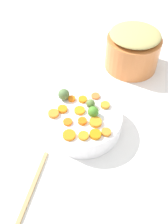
# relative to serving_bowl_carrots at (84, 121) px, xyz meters

# --- Properties ---
(tabletop) EXTENTS (2.40, 2.40, 0.02)m
(tabletop) POSITION_rel_serving_bowl_carrots_xyz_m (0.04, 0.02, -0.05)
(tabletop) COLOR white
(tabletop) RESTS_ON ground
(serving_bowl_carrots) EXTENTS (0.25, 0.25, 0.07)m
(serving_bowl_carrots) POSITION_rel_serving_bowl_carrots_xyz_m (0.00, 0.00, 0.00)
(serving_bowl_carrots) COLOR white
(serving_bowl_carrots) RESTS_ON tabletop
(metal_pot) EXTENTS (0.22, 0.22, 0.14)m
(metal_pot) POSITION_rel_serving_bowl_carrots_xyz_m (0.27, -0.29, 0.03)
(metal_pot) COLOR #D0763D
(metal_pot) RESTS_ON tabletop
(stuffing_mound) EXTENTS (0.20, 0.20, 0.03)m
(stuffing_mound) POSITION_rel_serving_bowl_carrots_xyz_m (0.27, -0.29, 0.12)
(stuffing_mound) COLOR tan
(stuffing_mound) RESTS_ON metal_pot
(carrot_slice_0) EXTENTS (0.04, 0.04, 0.01)m
(carrot_slice_0) POSITION_rel_serving_bowl_carrots_xyz_m (0.04, 0.06, 0.04)
(carrot_slice_0) COLOR orange
(carrot_slice_0) RESTS_ON serving_bowl_carrots
(carrot_slice_1) EXTENTS (0.04, 0.04, 0.01)m
(carrot_slice_1) POSITION_rel_serving_bowl_carrots_xyz_m (-0.03, 0.01, 0.04)
(carrot_slice_1) COLOR orange
(carrot_slice_1) RESTS_ON serving_bowl_carrots
(carrot_slice_2) EXTENTS (0.05, 0.05, 0.01)m
(carrot_slice_2) POSITION_rel_serving_bowl_carrots_xyz_m (0.02, 0.01, 0.04)
(carrot_slice_2) COLOR orange
(carrot_slice_2) RESTS_ON serving_bowl_carrots
(carrot_slice_3) EXTENTS (0.03, 0.03, 0.01)m
(carrot_slice_3) POSITION_rel_serving_bowl_carrots_xyz_m (0.07, 0.02, 0.04)
(carrot_slice_3) COLOR orange
(carrot_slice_3) RESTS_ON serving_bowl_carrots
(carrot_slice_4) EXTENTS (0.04, 0.04, 0.01)m
(carrot_slice_4) POSITION_rel_serving_bowl_carrots_xyz_m (-0.05, -0.02, 0.04)
(carrot_slice_4) COLOR orange
(carrot_slice_4) RESTS_ON serving_bowl_carrots
(carrot_slice_5) EXTENTS (0.03, 0.03, 0.01)m
(carrot_slice_5) POSITION_rel_serving_bowl_carrots_xyz_m (0.01, -0.08, 0.04)
(carrot_slice_5) COLOR orange
(carrot_slice_5) RESTS_ON serving_bowl_carrots
(carrot_slice_6) EXTENTS (0.03, 0.03, 0.01)m
(carrot_slice_6) POSITION_rel_serving_bowl_carrots_xyz_m (-0.02, 0.06, 0.04)
(carrot_slice_6) COLOR orange
(carrot_slice_6) RESTS_ON serving_bowl_carrots
(carrot_slice_7) EXTENTS (0.03, 0.03, 0.01)m
(carrot_slice_7) POSITION_rel_serving_bowl_carrots_xyz_m (0.06, -0.01, 0.04)
(carrot_slice_7) COLOR orange
(carrot_slice_7) RESTS_ON serving_bowl_carrots
(carrot_slice_8) EXTENTS (0.04, 0.04, 0.01)m
(carrot_slice_8) POSITION_rel_serving_bowl_carrots_xyz_m (-0.09, -0.04, 0.04)
(carrot_slice_8) COLOR orange
(carrot_slice_8) RESTS_ON serving_bowl_carrots
(carrot_slice_9) EXTENTS (0.04, 0.04, 0.01)m
(carrot_slice_9) POSITION_rel_serving_bowl_carrots_xyz_m (-0.09, 0.03, 0.04)
(carrot_slice_9) COLOR orange
(carrot_slice_9) RESTS_ON serving_bowl_carrots
(carrot_slice_10) EXTENTS (0.04, 0.04, 0.01)m
(carrot_slice_10) POSITION_rel_serving_bowl_carrots_xyz_m (-0.09, -0.01, 0.04)
(carrot_slice_10) COLOR orange
(carrot_slice_10) RESTS_ON serving_bowl_carrots
(carrot_slice_11) EXTENTS (0.04, 0.04, 0.01)m
(carrot_slice_11) POSITION_rel_serving_bowl_carrots_xyz_m (0.06, -0.06, 0.04)
(carrot_slice_11) COLOR orange
(carrot_slice_11) RESTS_ON serving_bowl_carrots
(carrot_slice_12) EXTENTS (0.05, 0.05, 0.01)m
(carrot_slice_12) POSITION_rel_serving_bowl_carrots_xyz_m (-0.07, 0.07, 0.04)
(carrot_slice_12) COLOR orange
(carrot_slice_12) RESTS_ON serving_bowl_carrots
(carrot_slice_13) EXTENTS (0.05, 0.05, 0.01)m
(carrot_slice_13) POSITION_rel_serving_bowl_carrots_xyz_m (0.03, 0.10, 0.04)
(carrot_slice_13) COLOR orange
(carrot_slice_13) RESTS_ON serving_bowl_carrots
(brussels_sprout_0) EXTENTS (0.04, 0.04, 0.04)m
(brussels_sprout_0) POSITION_rel_serving_bowl_carrots_xyz_m (-0.01, -0.03, 0.06)
(brussels_sprout_0) COLOR #478828
(brussels_sprout_0) RESTS_ON serving_bowl_carrots
(brussels_sprout_1) EXTENTS (0.03, 0.03, 0.03)m
(brussels_sprout_1) POSITION_rel_serving_bowl_carrots_xyz_m (0.03, -0.03, 0.05)
(brussels_sprout_1) COLOR #5A793A
(brussels_sprout_1) RESTS_ON serving_bowl_carrots
(brussels_sprout_2) EXTENTS (0.04, 0.04, 0.04)m
(brussels_sprout_2) POSITION_rel_serving_bowl_carrots_xyz_m (0.09, 0.05, 0.06)
(brussels_sprout_2) COLOR #52703F
(brussels_sprout_2) RESTS_ON serving_bowl_carrots
(wooden_spoon) EXTENTS (0.29, 0.19, 0.01)m
(wooden_spoon) POSITION_rel_serving_bowl_carrots_xyz_m (-0.25, 0.26, -0.03)
(wooden_spoon) COLOR tan
(wooden_spoon) RESTS_ON tabletop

